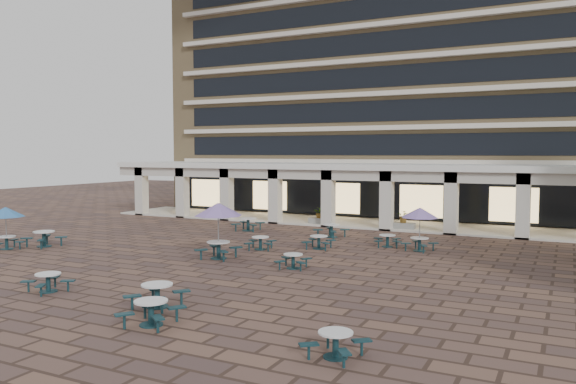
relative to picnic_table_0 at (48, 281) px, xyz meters
name	(u,v)px	position (x,y,z in m)	size (l,w,h in m)	color
ground	(271,259)	(4.31, 9.52, -0.42)	(120.00, 120.00, 0.00)	brown
apartment_building	(408,68)	(4.31, 34.99, 12.18)	(40.00, 15.50, 25.20)	tan
retail_arcade	(368,183)	(4.31, 24.32, 2.58)	(42.00, 6.60, 4.40)	white
picnic_table_0	(48,281)	(0.00, 0.00, 0.00)	(1.82, 1.82, 0.70)	#133139
picnic_table_1	(157,293)	(5.01, 0.18, 0.06)	(1.90, 1.90, 0.79)	#133139
picnic_table_2	(151,310)	(6.16, -1.48, 0.04)	(1.90, 1.90, 0.76)	#133139
picnic_table_3	(336,342)	(12.11, -1.48, -0.01)	(1.63, 1.63, 0.68)	#133139
picnic_table_4	(6,214)	(-9.69, 5.51, 1.51)	(1.97, 1.97, 2.27)	#133139
picnic_table_5	(260,242)	(2.57, 11.55, 0.00)	(1.86, 1.86, 0.70)	#133139
picnic_table_6	(218,211)	(2.01, 8.38, 1.91)	(2.37, 2.37, 2.74)	#133139
picnic_table_7	(293,260)	(6.32, 7.90, -0.02)	(1.65, 1.65, 0.66)	#133139
picnic_table_8	(44,237)	(-8.62, 7.02, 0.10)	(2.03, 2.03, 0.86)	#133139
picnic_table_9	(248,223)	(-1.76, 17.56, 0.09)	(2.06, 2.06, 0.84)	#133139
picnic_table_10	(387,240)	(8.42, 15.46, -0.01)	(1.79, 1.79, 0.67)	#133139
picnic_table_11	(420,214)	(10.31, 14.95, 1.53)	(1.99, 1.99, 2.30)	#133139
picnic_table_12	(319,241)	(5.28, 13.18, 0.01)	(1.73, 1.73, 0.72)	#133139
picnic_table_13	(331,229)	(4.30, 17.36, 0.06)	(2.10, 2.10, 0.81)	#133139
planter_left	(319,218)	(1.30, 22.42, 0.11)	(1.50, 0.69, 1.28)	gray
planter_right	(404,222)	(7.46, 22.42, 0.15)	(1.50, 0.90, 1.34)	gray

